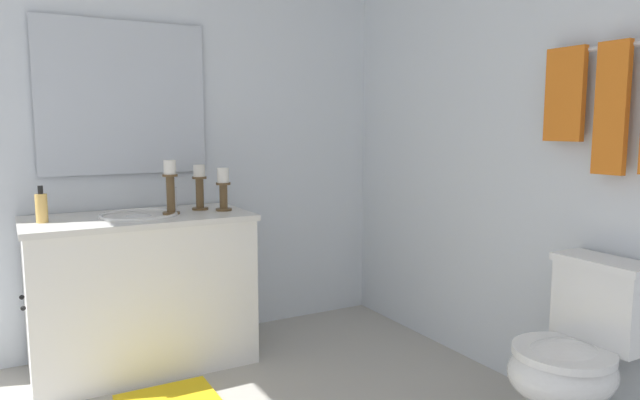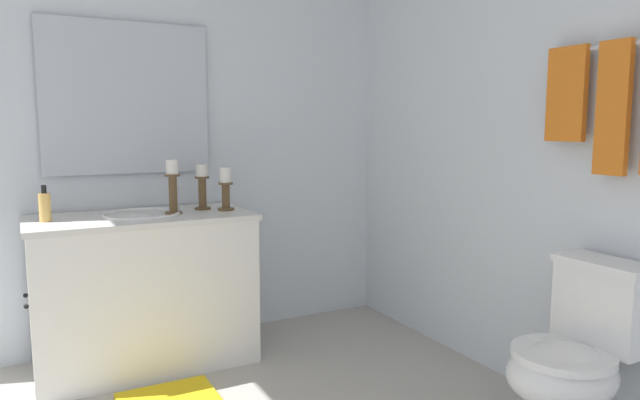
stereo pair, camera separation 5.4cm
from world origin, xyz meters
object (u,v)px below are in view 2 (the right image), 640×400
Objects in this scene: towel_center at (613,108)px; candle_holder_tall at (226,188)px; vanity_cabinet at (144,290)px; towel_bar at (620,45)px; candle_holder_mid at (173,185)px; towel_near_vanity at (567,94)px; mirror at (127,98)px; candle_holder_short at (202,186)px; sink_basin at (142,222)px; toilet at (574,360)px; soap_bottle at (45,207)px.

candle_holder_tall is at bearing -144.90° from towel_center.
towel_bar is (1.59, 1.56, 1.19)m from vanity_cabinet.
towel_near_vanity is (1.33, 1.38, 0.45)m from candle_holder_mid.
vanity_cabinet is 2.40m from towel_center.
towel_near_vanity reaches higher than towel_bar.
towel_center is at bearing 39.51° from mirror.
towel_center is (0.00, -0.02, -0.25)m from towel_bar.
candle_holder_short is 0.88× the size of candle_holder_mid.
candle_holder_mid is 2.18m from towel_bar.
candle_holder_short is at bearing -144.02° from towel_center.
vanity_cabinet is 0.70m from candle_holder_tall.
sink_basin is at bearing -131.57° from towel_near_vanity.
toilet is at bearing 28.96° from candle_holder_tall.
mirror reaches higher than towel_near_vanity.
towel_near_vanity is 0.23m from towel_center.
towel_center is (-0.05, 0.20, 0.98)m from toilet.
candle_holder_mid is 0.54× the size of towel_center.
vanity_cabinet is 2.11m from toilet.
towel_near_vanity is (1.37, 1.99, 0.52)m from soap_bottle.
candle_holder_tall is (0.32, 0.45, -0.49)m from mirror.
mirror is at bearing 179.99° from vanity_cabinet.
towel_center is at bearing 51.40° from soap_bottle.
candle_holder_mid is (-0.01, -0.29, 0.03)m from candle_holder_tall.
candle_holder_tall is 0.32× the size of toilet.
towel_center is (1.87, 1.54, -0.08)m from mirror.
towel_bar is at bearing 102.22° from toilet.
soap_bottle is at bearing -90.65° from vanity_cabinet.
towel_center is at bearing 44.12° from sink_basin.
candle_holder_tall is 0.82× the size of candle_holder_mid.
sink_basin is 2.28m from towel_center.
candle_holder_tall is 0.45× the size of towel_center.
towel_center reaches higher than candle_holder_mid.
toilet is (1.91, 1.33, -1.07)m from mirror.
candle_holder_mid is at bearing -91.98° from candle_holder_tall.
vanity_cabinet is 3.98× the size of candle_holder_mid.
vanity_cabinet is 0.37m from sink_basin.
vanity_cabinet is 1.52× the size of toilet.
towel_bar is (1.59, 2.01, 0.71)m from soap_bottle.
candle_holder_short is (-0.06, 0.35, 0.54)m from vanity_cabinet.
vanity_cabinet is 2.84× the size of sink_basin.
candle_holder_mid reaches higher than candle_holder_tall.
towel_near_vanity is at bearing 43.11° from mirror.
candle_holder_tall is at bearing -140.63° from towel_near_vanity.
sink_basin is 0.54× the size of toilet.
toilet is 1.10m from towel_near_vanity.
soap_bottle is 0.45× the size of towel_near_vanity.
towel_center is (1.59, 1.54, 0.57)m from sink_basin.
candle_holder_short is at bearing -143.61° from towel_bar.
towel_near_vanity is 0.76× the size of towel_center.
mirror is 0.74m from candle_holder_tall.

